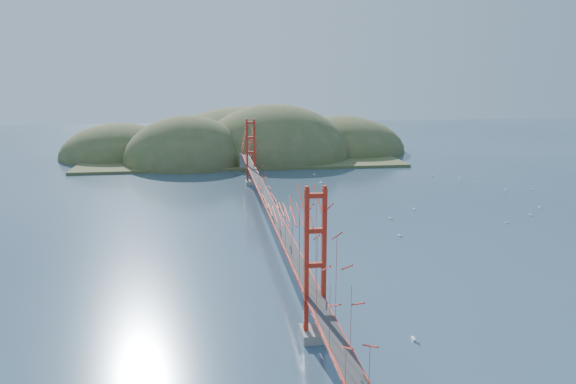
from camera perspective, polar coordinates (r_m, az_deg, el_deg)
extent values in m
plane|color=#2C4359|center=(71.47, -1.85, -3.87)|extent=(320.00, 320.00, 0.00)
cube|color=gray|center=(43.52, 2.69, -14.19)|extent=(2.00, 2.40, 0.70)
cube|color=gray|center=(100.47, -3.76, 0.96)|extent=(2.00, 2.40, 0.70)
cube|color=red|center=(70.63, -1.87, -1.30)|extent=(1.40, 92.00, 0.16)
cube|color=red|center=(70.68, -1.87, -1.46)|extent=(1.33, 92.00, 0.24)
cube|color=#38383A|center=(70.61, -1.87, -1.22)|extent=(1.19, 92.00, 0.03)
cube|color=gray|center=(115.96, -4.39, 3.09)|extent=(2.20, 2.60, 3.30)
cube|color=brown|center=(133.94, -4.91, 3.68)|extent=(70.00, 40.00, 0.60)
ellipsoid|color=brown|center=(125.93, -10.15, 2.89)|extent=(28.00, 28.00, 21.00)
ellipsoid|color=brown|center=(132.70, -1.40, 3.53)|extent=(36.00, 36.00, 25.00)
ellipsoid|color=brown|center=(143.67, 5.38, 4.13)|extent=(32.00, 32.00, 18.00)
ellipsoid|color=brown|center=(139.23, -16.61, 3.44)|extent=(28.00, 28.00, 16.00)
ellipsoid|color=brown|center=(147.93, -4.45, 4.38)|extent=(44.00, 44.00, 22.00)
cube|color=white|center=(102.17, 21.25, 0.19)|extent=(0.39, 0.59, 0.10)
cylinder|color=white|center=(102.12, 21.26, 0.35)|extent=(0.02, 0.02, 0.62)
cube|color=white|center=(107.60, 18.90, 0.92)|extent=(0.52, 0.19, 0.09)
cylinder|color=white|center=(107.55, 18.91, 1.06)|extent=(0.01, 0.01, 0.56)
cube|color=white|center=(110.21, 2.70, 1.81)|extent=(0.61, 0.35, 0.11)
cylinder|color=white|center=(110.15, 2.70, 1.97)|extent=(0.02, 0.02, 0.63)
cube|color=white|center=(78.10, 10.32, -2.64)|extent=(0.54, 0.58, 0.11)
cylinder|color=white|center=(78.02, 10.33, -2.41)|extent=(0.02, 0.02, 0.65)
cube|color=white|center=(104.16, 23.50, 0.21)|extent=(0.51, 0.31, 0.09)
cylinder|color=white|center=(104.11, 23.51, 0.35)|extent=(0.01, 0.01, 0.53)
cube|color=white|center=(85.66, 23.37, -2.14)|extent=(0.31, 0.64, 0.11)
cylinder|color=white|center=(85.59, 23.39, -1.93)|extent=(0.02, 0.02, 0.67)
cube|color=white|center=(91.08, 24.20, -1.42)|extent=(0.43, 0.63, 0.11)
cylinder|color=white|center=(91.01, 24.22, -1.22)|extent=(0.02, 0.02, 0.66)
cube|color=white|center=(110.73, 17.04, 1.34)|extent=(0.24, 0.57, 0.10)
cylinder|color=white|center=(110.67, 17.05, 1.49)|extent=(0.02, 0.02, 0.60)
cube|color=white|center=(111.67, 14.47, 1.57)|extent=(0.49, 0.26, 0.09)
cylinder|color=white|center=(111.63, 14.47, 1.70)|extent=(0.01, 0.01, 0.51)
cube|color=white|center=(101.69, 3.36, 0.94)|extent=(0.61, 0.45, 0.11)
cylinder|color=white|center=(101.63, 3.36, 1.12)|extent=(0.02, 0.02, 0.64)
cube|color=white|center=(79.97, 21.32, -2.95)|extent=(0.40, 0.48, 0.09)
cylinder|color=white|center=(79.91, 21.34, -2.77)|extent=(0.01, 0.01, 0.52)
cube|color=white|center=(83.96, 12.70, -1.71)|extent=(0.51, 0.56, 0.10)
cylinder|color=white|center=(83.89, 12.71, -1.50)|extent=(0.02, 0.02, 0.63)
cube|color=white|center=(44.39, 12.62, -14.34)|extent=(0.27, 0.65, 0.11)
cylinder|color=white|center=(44.24, 12.64, -13.94)|extent=(0.02, 0.02, 0.69)
cube|color=white|center=(70.17, 11.24, -4.35)|extent=(0.41, 0.62, 0.11)
cylinder|color=white|center=(70.08, 11.25, -4.10)|extent=(0.02, 0.02, 0.65)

